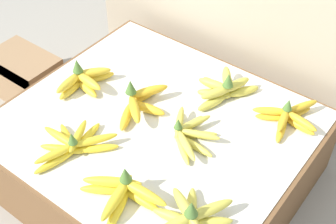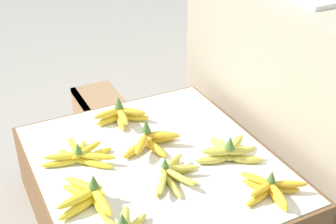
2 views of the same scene
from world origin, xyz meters
name	(u,v)px [view 1 (image 1 of 2)]	position (x,y,z in m)	size (l,w,h in m)	color
ground_plane	(157,177)	(0.00, 0.00, 0.00)	(10.00, 10.00, 0.00)	gray
display_platform	(156,152)	(0.00, 0.00, 0.14)	(0.93, 0.83, 0.27)	brown
wooden_crate	(24,76)	(-0.72, 0.03, 0.09)	(0.28, 0.20, 0.18)	#997551
banana_bunch_front_midleft	(73,144)	(-0.12, -0.23, 0.30)	(0.22, 0.26, 0.09)	yellow
banana_bunch_front_midright	(123,192)	(0.11, -0.28, 0.30)	(0.24, 0.17, 0.10)	yellow
banana_bunch_front_right	(190,217)	(0.30, -0.24, 0.30)	(0.20, 0.23, 0.11)	gold
banana_bunch_middle_left	(84,80)	(-0.30, -0.01, 0.31)	(0.14, 0.23, 0.11)	gold
banana_bunch_middle_midleft	(140,102)	(-0.08, 0.02, 0.30)	(0.14, 0.24, 0.11)	gold
banana_bunch_middle_midright	(188,133)	(0.12, 0.01, 0.29)	(0.20, 0.20, 0.08)	#DBCC4C
banana_bunch_back_midright	(223,88)	(0.10, 0.24, 0.30)	(0.19, 0.23, 0.11)	gold
banana_bunch_back_right	(288,117)	(0.33, 0.25, 0.30)	(0.21, 0.23, 0.09)	gold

